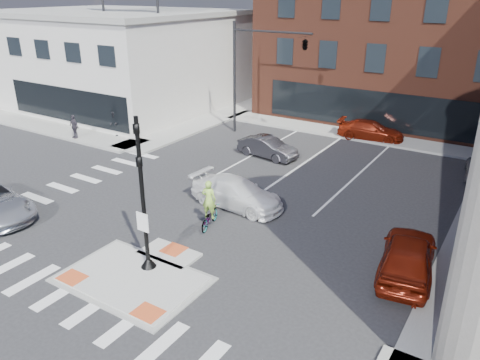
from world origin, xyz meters
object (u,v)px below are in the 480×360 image
Objects in this scene: red_sedan at (408,256)px; bg_car_dark at (268,147)px; bg_car_red at (371,130)px; pedestrian_a at (115,123)px; pedestrian_b at (74,127)px; white_pickup at (237,193)px; bg_car_silver at (480,167)px; cyclist at (209,211)px.

bg_car_dark is (-11.00, 8.79, -0.16)m from red_sedan.
bg_car_red is 18.44m from pedestrian_a.
pedestrian_b is (-17.79, -11.50, 0.31)m from bg_car_red.
bg_car_red is at bearing -4.72° from white_pickup.
bg_car_silver is 2.28× the size of pedestrian_b.
bg_car_silver is 26.55m from pedestrian_b.
cyclist is 15.76m from pedestrian_a.
pedestrian_b is at bearing -33.32° from cyclist.
cyclist is at bearing 167.43° from bg_car_red.
pedestrian_a is at bearing -42.60° from cyclist.
red_sedan is 17.40m from bg_car_red.
pedestrian_a is at bearing 114.94° from bg_car_red.
pedestrian_b reaches higher than bg_car_dark.
red_sedan is 0.97× the size of white_pickup.
white_pickup is 14.64m from bg_car_red.
white_pickup is 2.72× the size of pedestrian_a.
bg_car_silver is (9.69, 10.61, -0.07)m from white_pickup.
bg_car_dark is 12.47m from bg_car_silver.
bg_car_dark is at bearing 21.06° from white_pickup.
red_sedan reaches higher than white_pickup.
white_pickup is 2.94× the size of pedestrian_b.
bg_car_red is at bearing -110.72° from cyclist.
bg_car_dark is at bearing 22.56° from pedestrian_b.
white_pickup is at bearing 165.86° from bg_car_red.
bg_car_dark is 1.76× the size of cyclist.
red_sedan is 2.65× the size of pedestrian_a.
bg_car_dark is at bearing 143.04° from bg_car_red.
red_sedan reaches higher than bg_car_red.
bg_car_red is 21.18m from pedestrian_b.
pedestrian_b is (-13.43, -4.21, 0.33)m from bg_car_dark.
cyclist is (-1.93, -16.98, 0.09)m from bg_car_red.
white_pickup is 14.37m from bg_car_silver.
bg_car_silver is 2.11× the size of pedestrian_a.
bg_car_silver is 1.67× the size of cyclist.
bg_car_silver is 8.58m from bg_car_red.
white_pickup is 1.23× the size of bg_car_dark.
bg_car_red is 2.04× the size of cyclist.
bg_car_silver is (12.00, 3.40, -0.01)m from bg_car_dark.
pedestrian_b is (-15.86, 5.48, 0.22)m from cyclist.
bg_car_dark is (-2.31, 7.21, -0.06)m from white_pickup.
pedestrian_a is (-11.44, -2.21, 0.40)m from bg_car_dark.
white_pickup is at bearing -5.64° from pedestrian_b.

